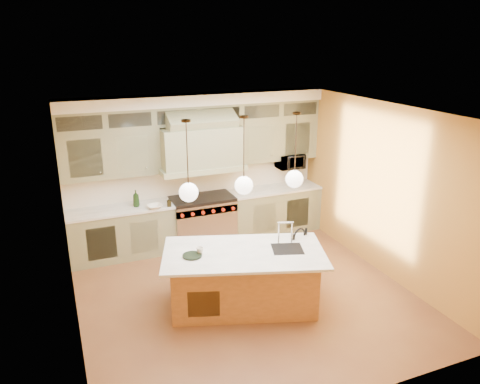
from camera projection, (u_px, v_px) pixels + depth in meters
name	position (u px, v px, depth m)	size (l,w,h in m)	color
floor	(245.00, 295.00, 7.40)	(5.00, 5.00, 0.00)	brown
ceiling	(246.00, 112.00, 6.48)	(5.00, 5.00, 0.00)	white
wall_back	(196.00, 168.00, 9.13)	(5.00, 5.00, 0.00)	#B37C31
wall_front	(342.00, 290.00, 4.75)	(5.00, 5.00, 0.00)	#B37C31
wall_left	(68.00, 236.00, 6.04)	(5.00, 5.00, 0.00)	#B37C31
wall_right	(383.00, 190.00, 7.84)	(5.00, 5.00, 0.00)	#B37C31
back_cabinetry	(200.00, 172.00, 8.91)	(5.00, 0.77, 2.90)	gray
range	(203.00, 220.00, 9.13)	(1.20, 0.74, 0.96)	silver
kitchen_island	(244.00, 278.00, 6.98)	(2.61, 1.91, 1.35)	#946134
counter_stool	(305.00, 258.00, 7.29)	(0.48, 0.48, 1.08)	black
microwave	(290.00, 161.00, 9.62)	(0.54, 0.37, 0.30)	black
oil_bottle_a	(136.00, 198.00, 8.49)	(0.12, 0.12, 0.31)	black
oil_bottle_b	(169.00, 202.00, 8.51)	(0.08, 0.08, 0.17)	black
fruit_bowl	(155.00, 207.00, 8.43)	(0.27, 0.27, 0.07)	white
cup	(200.00, 251.00, 6.72)	(0.11, 0.11, 0.10)	white
pendant_left	(189.00, 190.00, 6.23)	(0.26, 0.26, 1.11)	#2D2319
pendant_center	(244.00, 183.00, 6.51)	(0.26, 0.26, 1.11)	#2D2319
pendant_right	(294.00, 177.00, 6.80)	(0.26, 0.26, 1.11)	#2D2319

